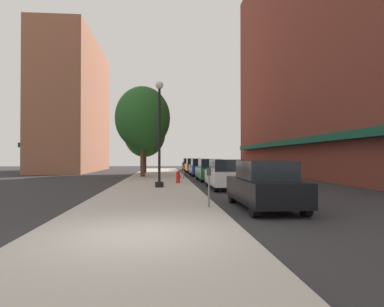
{
  "coord_description": "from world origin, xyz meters",
  "views": [
    {
      "loc": [
        0.57,
        -7.26,
        1.76
      ],
      "look_at": [
        2.38,
        14.39,
        2.03
      ],
      "focal_mm": 31.32,
      "sensor_mm": 36.0,
      "label": 1
    }
  ],
  "objects_px": {
    "parking_meter_far": "(183,168)",
    "car_black": "(264,185)",
    "car_red": "(189,165)",
    "fire_hydrant": "(178,177)",
    "car_yellow": "(194,166)",
    "car_green": "(210,170)",
    "tree_near": "(143,118)",
    "parking_meter_near": "(209,182)",
    "lamppost": "(159,132)",
    "car_blue": "(200,167)",
    "car_white": "(225,175)",
    "tree_mid": "(145,133)"
  },
  "relations": [
    {
      "from": "lamppost",
      "to": "car_blue",
      "type": "bearing_deg",
      "value": 74.53
    },
    {
      "from": "tree_mid",
      "to": "car_red",
      "type": "relative_size",
      "value": 1.6
    },
    {
      "from": "lamppost",
      "to": "car_yellow",
      "type": "xyz_separation_m",
      "value": [
        3.69,
        20.11,
        -2.39
      ]
    },
    {
      "from": "car_blue",
      "to": "car_red",
      "type": "distance_m",
      "value": 13.73
    },
    {
      "from": "lamppost",
      "to": "tree_mid",
      "type": "relative_size",
      "value": 0.86
    },
    {
      "from": "car_green",
      "to": "car_blue",
      "type": "bearing_deg",
      "value": 88.35
    },
    {
      "from": "lamppost",
      "to": "car_black",
      "type": "xyz_separation_m",
      "value": [
        3.69,
        -7.42,
        -2.39
      ]
    },
    {
      "from": "car_white",
      "to": "car_green",
      "type": "relative_size",
      "value": 1.0
    },
    {
      "from": "lamppost",
      "to": "car_blue",
      "type": "relative_size",
      "value": 1.37
    },
    {
      "from": "tree_mid",
      "to": "car_yellow",
      "type": "bearing_deg",
      "value": 21.46
    },
    {
      "from": "car_black",
      "to": "car_yellow",
      "type": "height_order",
      "value": "same"
    },
    {
      "from": "parking_meter_near",
      "to": "tree_near",
      "type": "relative_size",
      "value": 0.17
    },
    {
      "from": "car_red",
      "to": "fire_hydrant",
      "type": "bearing_deg",
      "value": -97.29
    },
    {
      "from": "fire_hydrant",
      "to": "car_blue",
      "type": "bearing_deg",
      "value": 76.36
    },
    {
      "from": "car_green",
      "to": "car_yellow",
      "type": "bearing_deg",
      "value": 88.35
    },
    {
      "from": "car_red",
      "to": "car_yellow",
      "type": "bearing_deg",
      "value": -91.31
    },
    {
      "from": "tree_near",
      "to": "car_blue",
      "type": "bearing_deg",
      "value": 28.0
    },
    {
      "from": "car_yellow",
      "to": "tree_mid",
      "type": "bearing_deg",
      "value": -159.17
    },
    {
      "from": "parking_meter_far",
      "to": "lamppost",
      "type": "bearing_deg",
      "value": -104.0
    },
    {
      "from": "parking_meter_far",
      "to": "car_green",
      "type": "height_order",
      "value": "car_green"
    },
    {
      "from": "fire_hydrant",
      "to": "tree_mid",
      "type": "bearing_deg",
      "value": 101.33
    },
    {
      "from": "parking_meter_near",
      "to": "car_red",
      "type": "height_order",
      "value": "car_red"
    },
    {
      "from": "lamppost",
      "to": "car_yellow",
      "type": "relative_size",
      "value": 1.37
    },
    {
      "from": "car_green",
      "to": "car_red",
      "type": "xyz_separation_m",
      "value": [
        0.0,
        20.79,
        0.0
      ]
    },
    {
      "from": "car_yellow",
      "to": "lamppost",
      "type": "bearing_deg",
      "value": -101.03
    },
    {
      "from": "car_blue",
      "to": "car_green",
      "type": "bearing_deg",
      "value": -90.8
    },
    {
      "from": "fire_hydrant",
      "to": "car_white",
      "type": "relative_size",
      "value": 0.18
    },
    {
      "from": "car_black",
      "to": "car_blue",
      "type": "bearing_deg",
      "value": 89.47
    },
    {
      "from": "lamppost",
      "to": "parking_meter_far",
      "type": "relative_size",
      "value": 4.5
    },
    {
      "from": "lamppost",
      "to": "car_yellow",
      "type": "height_order",
      "value": "lamppost"
    },
    {
      "from": "tree_near",
      "to": "car_red",
      "type": "distance_m",
      "value": 17.91
    },
    {
      "from": "car_white",
      "to": "car_blue",
      "type": "distance_m",
      "value": 13.46
    },
    {
      "from": "parking_meter_near",
      "to": "car_red",
      "type": "xyz_separation_m",
      "value": [
        1.95,
        34.71,
        -0.14
      ]
    },
    {
      "from": "tree_near",
      "to": "car_white",
      "type": "distance_m",
      "value": 12.67
    },
    {
      "from": "car_white",
      "to": "parking_meter_far",
      "type": "bearing_deg",
      "value": 107.2
    },
    {
      "from": "car_white",
      "to": "car_blue",
      "type": "relative_size",
      "value": 1.0
    },
    {
      "from": "car_blue",
      "to": "car_red",
      "type": "xyz_separation_m",
      "value": [
        0.0,
        13.73,
        0.0
      ]
    },
    {
      "from": "lamppost",
      "to": "fire_hydrant",
      "type": "distance_m",
      "value": 4.14
    },
    {
      "from": "lamppost",
      "to": "car_yellow",
      "type": "distance_m",
      "value": 20.59
    },
    {
      "from": "tree_mid",
      "to": "car_green",
      "type": "distance_m",
      "value": 13.39
    },
    {
      "from": "lamppost",
      "to": "car_blue",
      "type": "height_order",
      "value": "lamppost"
    },
    {
      "from": "parking_meter_far",
      "to": "car_black",
      "type": "bearing_deg",
      "value": -82.29
    },
    {
      "from": "car_blue",
      "to": "car_yellow",
      "type": "height_order",
      "value": "same"
    },
    {
      "from": "car_white",
      "to": "car_blue",
      "type": "bearing_deg",
      "value": 91.86
    },
    {
      "from": "car_white",
      "to": "tree_near",
      "type": "bearing_deg",
      "value": 118.22
    },
    {
      "from": "lamppost",
      "to": "tree_near",
      "type": "height_order",
      "value": "tree_near"
    },
    {
      "from": "lamppost",
      "to": "parking_meter_near",
      "type": "bearing_deg",
      "value": -77.12
    },
    {
      "from": "car_black",
      "to": "car_red",
      "type": "bearing_deg",
      "value": 89.47
    },
    {
      "from": "fire_hydrant",
      "to": "car_yellow",
      "type": "relative_size",
      "value": 0.18
    },
    {
      "from": "parking_meter_near",
      "to": "car_white",
      "type": "height_order",
      "value": "car_white"
    }
  ]
}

